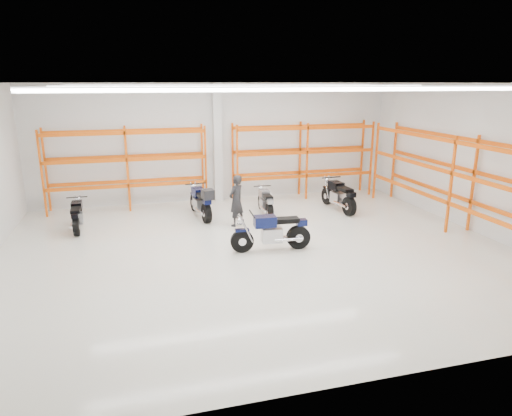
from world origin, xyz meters
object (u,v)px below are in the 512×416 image
object	(u,v)px
motorcycle_back_a	(77,216)
standing_man	(236,201)
motorcycle_back_d	(339,196)
structural_column	(218,143)
motorcycle_main	(274,232)
motorcycle_back_b	(201,202)
motorcycle_back_c	(266,203)

from	to	relation	value
motorcycle_back_a	standing_man	distance (m)	5.03
motorcycle_back_d	structural_column	xyz separation A→B (m)	(-3.94, 2.64, 1.72)
motorcycle_main	structural_column	bearing A→B (deg)	94.40
motorcycle_back_d	structural_column	bearing A→B (deg)	146.14
motorcycle_main	motorcycle_back_b	world-z (taller)	motorcycle_back_b
motorcycle_back_c	motorcycle_back_d	xyz separation A→B (m)	(2.73, -0.17, 0.09)
motorcycle_back_a	motorcycle_back_c	world-z (taller)	motorcycle_back_a
motorcycle_back_c	standing_man	world-z (taller)	standing_man
motorcycle_back_c	structural_column	size ratio (longest dim) A/B	0.42
motorcycle_back_a	motorcycle_back_b	xyz separation A→B (m)	(3.98, 0.27, 0.12)
standing_man	structural_column	distance (m)	3.72
motorcycle_back_b	motorcycle_back_d	size ratio (longest dim) A/B	1.00
structural_column	motorcycle_back_c	bearing A→B (deg)	-63.99
motorcycle_back_c	motorcycle_main	bearing A→B (deg)	-102.37
motorcycle_back_b	motorcycle_back_c	bearing A→B (deg)	-4.48
motorcycle_back_a	motorcycle_back_d	world-z (taller)	motorcycle_back_d
motorcycle_back_c	standing_man	xyz separation A→B (m)	(-1.27, -0.97, 0.40)
motorcycle_back_d	motorcycle_back_a	bearing A→B (deg)	179.55
motorcycle_main	motorcycle_back_d	bearing A→B (deg)	43.14
motorcycle_main	motorcycle_back_a	world-z (taller)	motorcycle_main
motorcycle_back_b	motorcycle_back_c	world-z (taller)	motorcycle_back_b
motorcycle_back_b	standing_man	xyz separation A→B (m)	(0.96, -1.14, 0.27)
motorcycle_back_d	motorcycle_back_b	bearing A→B (deg)	176.06
motorcycle_main	motorcycle_back_d	distance (m)	4.77
motorcycle_back_c	standing_man	bearing A→B (deg)	-142.75
motorcycle_main	structural_column	xyz separation A→B (m)	(-0.45, 5.91, 1.73)
motorcycle_back_d	standing_man	distance (m)	4.09
motorcycle_back_d	standing_man	world-z (taller)	standing_man
motorcycle_back_a	structural_column	bearing A→B (deg)	27.20
motorcycle_back_c	motorcycle_back_d	distance (m)	2.74
standing_man	motorcycle_back_a	bearing A→B (deg)	-50.37
motorcycle_main	structural_column	size ratio (longest dim) A/B	0.50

